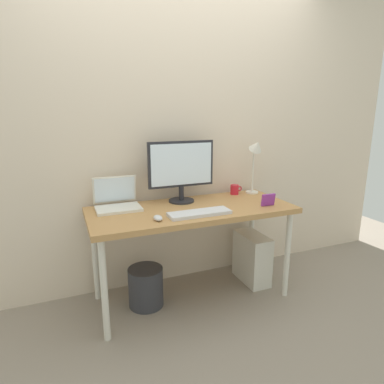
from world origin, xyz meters
The scene contains 12 objects.
ground_plane centered at (0.00, 0.00, 0.00)m, with size 6.00×6.00×0.00m, color gray.
back_wall centered at (0.00, 0.38, 1.30)m, with size 4.40×0.04×2.60m, color beige.
desk centered at (0.00, 0.00, 0.67)m, with size 1.51×0.64×0.74m.
monitor centered at (-0.01, 0.19, 1.01)m, with size 0.53×0.20×0.48m.
laptop centered at (-0.52, 0.20, 0.80)m, with size 0.32×0.26×0.23m.
desk_lamp centered at (0.66, 0.19, 1.08)m, with size 0.11×0.16×0.48m.
keyboard centered at (-0.02, -0.18, 0.75)m, with size 0.44×0.14×0.02m, color silver.
mouse centered at (-0.32, -0.18, 0.76)m, with size 0.06×0.09×0.03m, color silver.
coffee_mug centered at (0.49, 0.24, 0.78)m, with size 0.11×0.07×0.08m.
photo_frame centered at (0.55, -0.17, 0.79)m, with size 0.11×0.02×0.09m, color purple.
computer_tower centered at (0.58, 0.05, 0.21)m, with size 0.18×0.36×0.42m, color silver.
wastebasket centered at (-0.36, 0.03, 0.15)m, with size 0.26×0.26×0.30m, color #333338.
Camera 1 is at (-0.88, -2.16, 1.44)m, focal length 30.70 mm.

